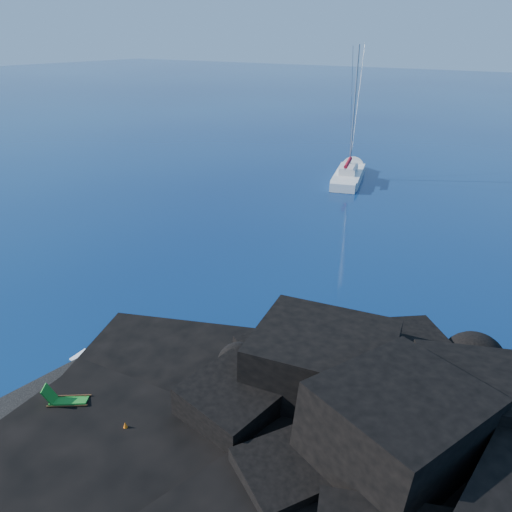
{
  "coord_description": "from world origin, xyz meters",
  "views": [
    {
      "loc": [
        16.44,
        -8.09,
        12.94
      ],
      "look_at": [
        2.88,
        12.19,
        2.0
      ],
      "focal_mm": 35.0,
      "sensor_mm": 36.0,
      "label": 1
    }
  ],
  "objects_px": {
    "deck_chair": "(68,396)",
    "sailboat": "(348,180)",
    "sunbather": "(132,433)",
    "marker_cone": "(126,428)"
  },
  "relations": [
    {
      "from": "deck_chair",
      "to": "sailboat",
      "type": "bearing_deg",
      "value": 61.35
    },
    {
      "from": "sunbather",
      "to": "marker_cone",
      "type": "height_order",
      "value": "marker_cone"
    },
    {
      "from": "sailboat",
      "to": "deck_chair",
      "type": "xyz_separation_m",
      "value": [
        4.88,
        -35.56,
        0.87
      ]
    },
    {
      "from": "sailboat",
      "to": "deck_chair",
      "type": "height_order",
      "value": "sailboat"
    },
    {
      "from": "deck_chair",
      "to": "sunbather",
      "type": "height_order",
      "value": "deck_chair"
    },
    {
      "from": "sunbather",
      "to": "marker_cone",
      "type": "relative_size",
      "value": 3.42
    },
    {
      "from": "deck_chair",
      "to": "sunbather",
      "type": "xyz_separation_m",
      "value": [
        2.99,
        0.24,
        -0.35
      ]
    },
    {
      "from": "sailboat",
      "to": "marker_cone",
      "type": "distance_m",
      "value": 36.13
    },
    {
      "from": "sailboat",
      "to": "sunbather",
      "type": "height_order",
      "value": "sailboat"
    },
    {
      "from": "sailboat",
      "to": "deck_chair",
      "type": "distance_m",
      "value": 35.9
    }
  ]
}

